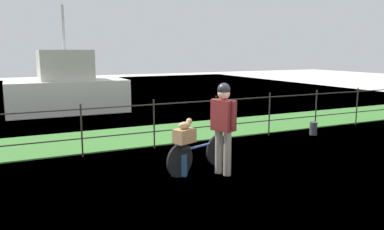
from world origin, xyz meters
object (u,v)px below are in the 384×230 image
at_px(cyclist_person, 223,121).
at_px(mooring_bollard, 313,129).
at_px(bicycle_main, 199,154).
at_px(wooden_crate, 184,136).
at_px(moored_boat_near, 66,89).
at_px(backpack_on_paving, 179,165).
at_px(terrier_dog, 185,125).

height_order(cyclist_person, mooring_bollard, cyclist_person).
distance_m(bicycle_main, wooden_crate, 0.56).
height_order(bicycle_main, moored_boat_near, moored_boat_near).
height_order(mooring_bollard, moored_boat_near, moored_boat_near).
bearing_deg(cyclist_person, bicycle_main, 130.76).
distance_m(wooden_crate, backpack_on_paving, 0.55).
distance_m(backpack_on_paving, mooring_bollard, 4.92).
bearing_deg(backpack_on_paving, mooring_bollard, -128.49).
bearing_deg(cyclist_person, backpack_on_paving, 159.39).
height_order(backpack_on_paving, moored_boat_near, moored_boat_near).
xyz_separation_m(bicycle_main, terrier_dog, (-0.33, -0.12, 0.62)).
distance_m(wooden_crate, terrier_dog, 0.20).
xyz_separation_m(bicycle_main, wooden_crate, (-0.35, -0.13, 0.41)).
bearing_deg(bicycle_main, wooden_crate, -160.07).
bearing_deg(bicycle_main, mooring_bollard, 19.27).
height_order(terrier_dog, mooring_bollard, terrier_dog).
bearing_deg(terrier_dog, bicycle_main, 19.93).
distance_m(bicycle_main, backpack_on_paving, 0.46).
bearing_deg(cyclist_person, wooden_crate, 160.50).
height_order(bicycle_main, backpack_on_paving, bicycle_main).
bearing_deg(cyclist_person, moored_boat_near, 98.73).
bearing_deg(wooden_crate, cyclist_person, -19.50).
distance_m(wooden_crate, cyclist_person, 0.76).
bearing_deg(wooden_crate, mooring_bollard, 19.32).
bearing_deg(moored_boat_near, backpack_on_paving, -85.86).
relative_size(wooden_crate, cyclist_person, 0.22).
xyz_separation_m(terrier_dog, moored_boat_near, (-0.74, 8.76, -0.10)).
bearing_deg(cyclist_person, mooring_bollard, 25.20).
relative_size(wooden_crate, terrier_dog, 1.16).
distance_m(cyclist_person, moored_boat_near, 9.11).
height_order(cyclist_person, moored_boat_near, moored_boat_near).
distance_m(mooring_bollard, moored_boat_near, 8.94).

